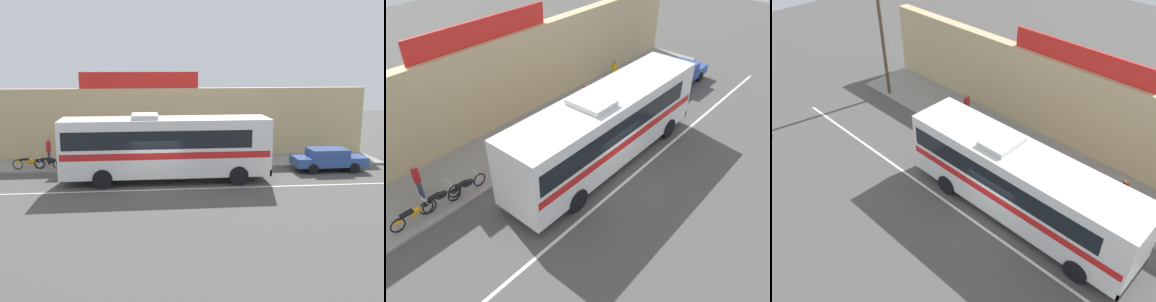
% 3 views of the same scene
% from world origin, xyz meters
% --- Properties ---
extents(ground_plane, '(70.00, 70.00, 0.00)m').
position_xyz_m(ground_plane, '(0.00, 0.00, 0.00)').
color(ground_plane, '#4F4C49').
extents(sidewalk_slab, '(30.00, 3.60, 0.14)m').
position_xyz_m(sidewalk_slab, '(0.00, 5.20, 0.07)').
color(sidewalk_slab, gray).
rests_on(sidewalk_slab, ground_plane).
extents(storefront_facade, '(30.00, 0.70, 4.80)m').
position_xyz_m(storefront_facade, '(0.00, 7.35, 2.40)').
color(storefront_facade, tan).
rests_on(storefront_facade, ground_plane).
extents(storefront_billboard, '(8.03, 0.12, 1.10)m').
position_xyz_m(storefront_billboard, '(-0.88, 7.35, 5.35)').
color(storefront_billboard, red).
rests_on(storefront_billboard, storefront_facade).
extents(road_center_stripe, '(30.00, 0.14, 0.01)m').
position_xyz_m(road_center_stripe, '(0.00, -0.80, 0.00)').
color(road_center_stripe, silver).
rests_on(road_center_stripe, ground_plane).
extents(intercity_bus, '(11.36, 2.64, 3.78)m').
position_xyz_m(intercity_bus, '(0.52, 0.90, 2.07)').
color(intercity_bus, white).
rests_on(intercity_bus, ground_plane).
extents(parked_car, '(4.40, 1.82, 1.37)m').
position_xyz_m(parked_car, '(10.61, 2.36, 0.74)').
color(parked_car, '#2D4C93').
rests_on(parked_car, ground_plane).
extents(motorcycle_orange, '(1.95, 0.56, 0.94)m').
position_xyz_m(motorcycle_orange, '(-6.41, 4.04, 0.57)').
color(motorcycle_orange, black).
rests_on(motorcycle_orange, sidewalk_slab).
extents(motorcycle_blue, '(1.91, 0.56, 0.94)m').
position_xyz_m(motorcycle_blue, '(-5.25, 3.85, 0.57)').
color(motorcycle_blue, black).
rests_on(motorcycle_blue, sidewalk_slab).
extents(motorcycle_black, '(1.90, 0.56, 0.94)m').
position_xyz_m(motorcycle_black, '(-2.91, 4.02, 0.57)').
color(motorcycle_black, black).
rests_on(motorcycle_black, sidewalk_slab).
extents(motorcycle_red, '(1.97, 0.56, 0.94)m').
position_xyz_m(motorcycle_red, '(-7.64, 3.99, 0.57)').
color(motorcycle_red, black).
rests_on(motorcycle_red, sidewalk_slab).
extents(pedestrian_far_left, '(0.30, 0.48, 1.57)m').
position_xyz_m(pedestrian_far_left, '(7.62, 5.57, 1.05)').
color(pedestrian_far_left, brown).
rests_on(pedestrian_far_left, sidewalk_slab).
extents(pedestrian_far_right, '(0.30, 0.48, 1.58)m').
position_xyz_m(pedestrian_far_right, '(3.83, 4.74, 1.05)').
color(pedestrian_far_right, navy).
rests_on(pedestrian_far_right, sidewalk_slab).
extents(pedestrian_by_curb, '(0.30, 0.48, 1.71)m').
position_xyz_m(pedestrian_by_curb, '(-6.65, 5.12, 1.14)').
color(pedestrian_by_curb, navy).
rests_on(pedestrian_by_curb, sidewalk_slab).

